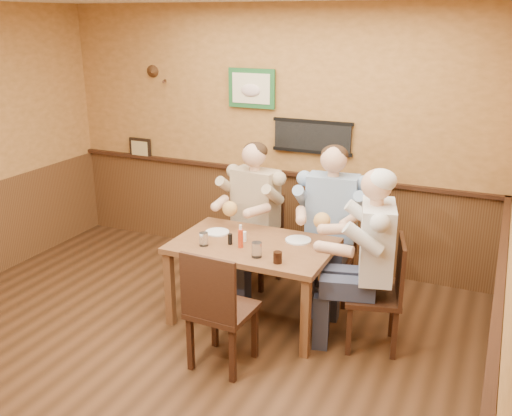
# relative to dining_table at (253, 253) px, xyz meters

# --- Properties ---
(room) EXTENTS (5.02, 5.03, 2.81)m
(room) POSITION_rel_dining_table_xyz_m (-0.32, -0.89, 1.03)
(room) COLOR #331E0F
(room) RESTS_ON ground
(dining_table) EXTENTS (1.40, 0.90, 0.75)m
(dining_table) POSITION_rel_dining_table_xyz_m (0.00, 0.00, 0.00)
(dining_table) COLOR brown
(dining_table) RESTS_ON ground
(chair_back_left) EXTENTS (0.49, 0.49, 0.94)m
(chair_back_left) POSITION_rel_dining_table_xyz_m (-0.30, 0.72, -0.19)
(chair_back_left) COLOR #371E11
(chair_back_left) RESTS_ON ground
(chair_back_right) EXTENTS (0.49, 0.49, 0.97)m
(chair_back_right) POSITION_rel_dining_table_xyz_m (0.51, 0.69, -0.17)
(chair_back_right) COLOR #371E11
(chair_back_right) RESTS_ON ground
(chair_right_end) EXTENTS (0.54, 0.54, 0.97)m
(chair_right_end) POSITION_rel_dining_table_xyz_m (1.09, -0.00, -0.17)
(chair_right_end) COLOR #371E11
(chair_right_end) RESTS_ON ground
(chair_near_side) EXTENTS (0.48, 0.48, 1.01)m
(chair_near_side) POSITION_rel_dining_table_xyz_m (0.08, -0.74, -0.16)
(chair_near_side) COLOR #371E11
(chair_near_side) RESTS_ON ground
(diner_tan_shirt) EXTENTS (0.70, 0.70, 1.34)m
(diner_tan_shirt) POSITION_rel_dining_table_xyz_m (-0.30, 0.72, 0.01)
(diner_tan_shirt) COLOR tan
(diner_tan_shirt) RESTS_ON ground
(diner_blue_polo) EXTENTS (0.70, 0.70, 1.38)m
(diner_blue_polo) POSITION_rel_dining_table_xyz_m (0.51, 0.69, 0.03)
(diner_blue_polo) COLOR #7B96B8
(diner_blue_polo) RESTS_ON ground
(diner_white_elder) EXTENTS (0.78, 0.78, 1.38)m
(diner_white_elder) POSITION_rel_dining_table_xyz_m (1.09, -0.00, 0.03)
(diner_white_elder) COLOR silver
(diner_white_elder) RESTS_ON ground
(water_glass_left) EXTENTS (0.08, 0.08, 0.12)m
(water_glass_left) POSITION_rel_dining_table_xyz_m (-0.37, -0.23, 0.15)
(water_glass_left) COLOR silver
(water_glass_left) RESTS_ON dining_table
(water_glass_mid) EXTENTS (0.11, 0.11, 0.13)m
(water_glass_mid) POSITION_rel_dining_table_xyz_m (0.15, -0.27, 0.16)
(water_glass_mid) COLOR silver
(water_glass_mid) RESTS_ON dining_table
(cola_tumbler) EXTENTS (0.08, 0.08, 0.10)m
(cola_tumbler) POSITION_rel_dining_table_xyz_m (0.36, -0.31, 0.14)
(cola_tumbler) COLOR black
(cola_tumbler) RESTS_ON dining_table
(hot_sauce_bottle) EXTENTS (0.06, 0.06, 0.19)m
(hot_sauce_bottle) POSITION_rel_dining_table_xyz_m (-0.06, -0.13, 0.18)
(hot_sauce_bottle) COLOR red
(hot_sauce_bottle) RESTS_ON dining_table
(salt_shaker) EXTENTS (0.05, 0.05, 0.09)m
(salt_shaker) POSITION_rel_dining_table_xyz_m (-0.09, 0.01, 0.14)
(salt_shaker) COLOR white
(salt_shaker) RESTS_ON dining_table
(pepper_shaker) EXTENTS (0.04, 0.04, 0.10)m
(pepper_shaker) POSITION_rel_dining_table_xyz_m (-0.17, -0.11, 0.14)
(pepper_shaker) COLOR black
(pepper_shaker) RESTS_ON dining_table
(plate_far_left) EXTENTS (0.26, 0.26, 0.01)m
(plate_far_left) POSITION_rel_dining_table_xyz_m (-0.41, 0.09, 0.10)
(plate_far_left) COLOR silver
(plate_far_left) RESTS_ON dining_table
(plate_far_right) EXTENTS (0.30, 0.30, 0.02)m
(plate_far_right) POSITION_rel_dining_table_xyz_m (0.35, 0.21, 0.10)
(plate_far_right) COLOR silver
(plate_far_right) RESTS_ON dining_table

